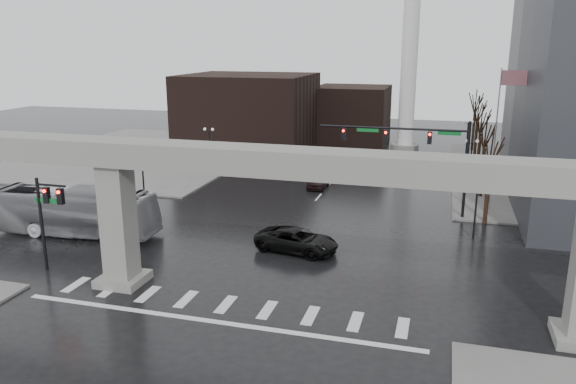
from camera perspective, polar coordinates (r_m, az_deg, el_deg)
name	(u,v)px	position (r m, az deg, el deg)	size (l,w,h in m)	color
ground	(232,297)	(32.55, -5.66, -10.55)	(160.00, 160.00, 0.00)	black
sidewalk_nw	(145,154)	(74.59, -14.29, 3.77)	(28.00, 36.00, 0.15)	slate
elevated_guideway	(251,181)	(29.80, -3.74, 1.15)	(48.00, 2.60, 8.70)	gray
building_far_left	(248,113)	(74.17, -4.05, 7.98)	(16.00, 14.00, 10.00)	black
building_far_mid	(352,115)	(80.93, 6.51, 7.80)	(10.00, 10.00, 8.00)	black
smokestack	(410,47)	(73.43, 12.28, 14.15)	(3.60, 3.60, 30.00)	white
signal_mast_arm	(419,146)	(46.81, 13.15, 4.55)	(12.12, 0.43, 8.00)	black
signal_left_pole	(47,209)	(37.54, -23.24, -1.58)	(2.30, 0.30, 6.00)	black
flagpole_assembly	(500,123)	(49.86, 20.75, 6.58)	(2.06, 0.12, 12.00)	silver
lamp_right_0	(477,193)	(42.64, 18.66, -0.10)	(1.22, 0.32, 5.11)	black
lamp_right_1	(471,156)	(56.30, 18.10, 3.47)	(1.22, 0.32, 5.11)	black
lamp_right_2	(467,134)	(70.09, 17.76, 5.64)	(1.22, 0.32, 5.11)	black
lamp_left_0	(143,170)	(49.12, -14.55, 2.14)	(1.22, 0.32, 5.11)	black
lamp_left_1	(209,143)	(61.35, -8.01, 4.97)	(1.22, 0.32, 5.11)	black
lamp_left_2	(252,125)	(74.21, -3.66, 6.81)	(1.22, 0.32, 5.11)	black
tree_right_0	(488,190)	(46.77, 19.66, 0.23)	(1.09, 1.58, 7.50)	black
tree_right_1	(483,168)	(54.53, 19.19, 2.36)	(1.09, 1.61, 7.67)	black
tree_right_2	(479,151)	(62.36, 18.84, 3.95)	(1.10, 1.63, 7.85)	black
tree_right_3	(476,138)	(70.23, 18.57, 5.18)	(1.11, 1.66, 8.02)	black
tree_right_4	(474,128)	(78.12, 18.35, 6.17)	(1.12, 1.69, 8.19)	black
pickup_truck	(297,240)	(38.73, 0.90, -4.92)	(2.66, 5.77, 1.60)	black
city_bus	(74,211)	(44.77, -20.94, -1.86)	(2.99, 12.79, 3.56)	#A8A7AC
far_car	(319,180)	(55.76, 3.12, 1.20)	(1.72, 4.27, 1.45)	black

